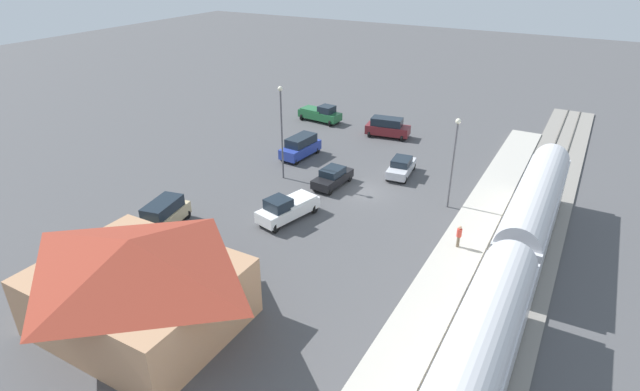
% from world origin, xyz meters
% --- Properties ---
extents(ground_plane, '(200.00, 200.00, 0.00)m').
position_xyz_m(ground_plane, '(0.00, 0.00, 0.00)').
color(ground_plane, '#4C4C4F').
extents(railway_track, '(4.80, 70.00, 0.30)m').
position_xyz_m(railway_track, '(-14.00, 0.00, 0.09)').
color(railway_track, gray).
rests_on(railway_track, ground).
extents(platform, '(3.20, 46.00, 0.30)m').
position_xyz_m(platform, '(-10.00, 0.00, 0.15)').
color(platform, '#B7B2A8').
rests_on(platform, ground).
extents(station_building, '(11.48, 9.38, 5.66)m').
position_xyz_m(station_building, '(4.00, 22.00, 2.94)').
color(station_building, tan).
rests_on(station_building, ground).
extents(pedestrian_on_platform, '(0.36, 0.36, 1.71)m').
position_xyz_m(pedestrian_on_platform, '(-9.75, 5.40, 1.28)').
color(pedestrian_on_platform, brown).
rests_on(pedestrian_on_platform, platform).
extents(suv_tan, '(2.86, 5.19, 2.22)m').
position_xyz_m(suv_tan, '(10.97, 13.40, 1.15)').
color(suv_tan, '#C6B284').
rests_on(suv_tan, ground).
extents(pickup_white, '(3.20, 5.71, 2.14)m').
position_xyz_m(pickup_white, '(3.39, 7.55, 1.03)').
color(pickup_white, white).
rests_on(pickup_white, ground).
extents(suv_maroon, '(5.14, 2.94, 2.22)m').
position_xyz_m(suv_maroon, '(3.87, -14.31, 1.15)').
color(suv_maroon, maroon).
rests_on(suv_maroon, ground).
extents(sedan_silver, '(2.32, 4.67, 1.74)m').
position_xyz_m(sedan_silver, '(-1.42, -4.97, 0.88)').
color(sedan_silver, silver).
rests_on(sedan_silver, ground).
extents(sedan_black, '(2.18, 4.63, 1.74)m').
position_xyz_m(sedan_black, '(3.17, 0.29, 0.88)').
color(sedan_black, black).
rests_on(sedan_black, ground).
extents(pickup_green, '(5.57, 2.92, 2.14)m').
position_xyz_m(pickup_green, '(13.20, -15.38, 1.03)').
color(pickup_green, '#236638').
rests_on(pickup_green, ground).
extents(suv_blue, '(2.35, 5.04, 2.22)m').
position_xyz_m(suv_blue, '(9.32, -4.26, 1.15)').
color(suv_blue, '#283D9E').
rests_on(suv_blue, ground).
extents(light_pole_near_platform, '(0.44, 0.44, 7.73)m').
position_xyz_m(light_pole_near_platform, '(-7.20, -0.81, 4.87)').
color(light_pole_near_platform, '#515156').
rests_on(light_pole_near_platform, ground).
extents(light_pole_lot_center, '(0.44, 0.44, 8.76)m').
position_xyz_m(light_pole_lot_center, '(8.02, 1.05, 5.42)').
color(light_pole_lot_center, '#515156').
rests_on(light_pole_lot_center, ground).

